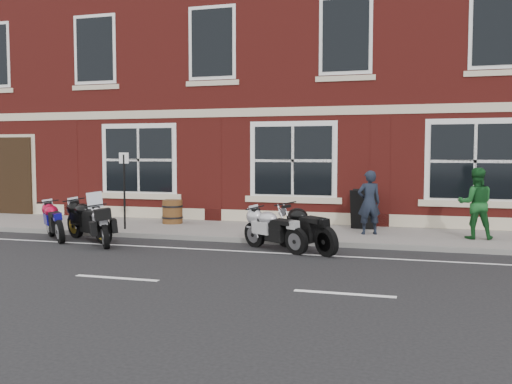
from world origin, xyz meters
TOP-DOWN VIEW (x-y plane):
  - ground at (0.00, 0.00)m, footprint 80.00×80.00m
  - sidewalk at (0.00, 3.00)m, footprint 30.00×3.00m
  - kerb at (0.00, 1.42)m, footprint 30.00×0.16m
  - pub_building at (0.00, 10.50)m, footprint 24.00×12.00m
  - moto_touring_silver at (-2.24, 0.22)m, footprint 1.25×1.54m
  - moto_sport_red at (-3.78, 0.55)m, footprint 1.46×1.44m
  - moto_sport_black at (-2.86, 0.62)m, footprint 1.87×1.15m
  - moto_sport_silver at (1.97, 0.53)m, footprint 1.72×1.13m
  - moto_naked_black at (2.64, 0.62)m, footprint 1.70×1.51m
  - pedestrian_left at (3.85, 2.87)m, footprint 0.69×0.57m
  - pedestrian_right at (6.40, 2.81)m, footprint 0.88×0.71m
  - a_board_sign at (3.61, 3.87)m, footprint 0.69×0.49m
  - barrel_planter at (-1.91, 3.52)m, footprint 0.62×0.62m
  - parking_sign at (-2.64, 2.03)m, footprint 0.30×0.06m

SIDE VIEW (x-z plane):
  - ground at x=0.00m, z-range 0.00..0.00m
  - sidewalk at x=0.00m, z-range 0.00..0.12m
  - kerb at x=0.00m, z-range 0.00..0.12m
  - barrel_planter at x=-1.91m, z-range 0.12..0.81m
  - moto_sport_red at x=-3.78m, z-range 0.06..0.94m
  - moto_touring_silver at x=-2.24m, z-range -0.11..1.12m
  - moto_sport_silver at x=1.97m, z-range 0.07..0.94m
  - moto_sport_black at x=-2.86m, z-range 0.07..1.01m
  - moto_naked_black at x=2.64m, z-range 0.07..1.03m
  - a_board_sign at x=3.61m, z-range 0.12..1.20m
  - pedestrian_left at x=3.85m, z-range 0.12..1.75m
  - pedestrian_right at x=6.40m, z-range 0.12..1.84m
  - parking_sign at x=-2.64m, z-range 0.28..2.37m
  - pub_building at x=0.00m, z-range 0.00..12.00m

